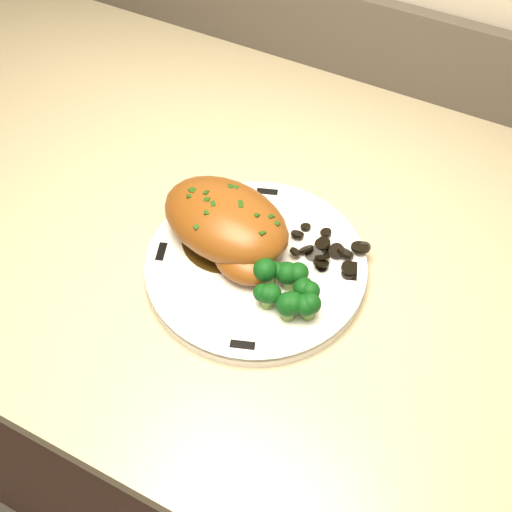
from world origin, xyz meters
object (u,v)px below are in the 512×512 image
at_px(plate, 256,266).
at_px(broccoli_florets, 288,291).
at_px(chicken_breast, 228,225).
at_px(counter, 381,446).

xyz_separation_m(plate, broccoli_florets, (0.05, -0.03, 0.03)).
distance_m(plate, broccoli_florets, 0.07).
xyz_separation_m(chicken_breast, broccoli_florets, (0.09, -0.04, -0.01)).
bearing_deg(plate, chicken_breast, 165.19).
relative_size(chicken_breast, broccoli_florets, 2.26).
bearing_deg(chicken_breast, plate, -4.80).
xyz_separation_m(plate, chicken_breast, (-0.04, 0.01, 0.04)).
height_order(plate, broccoli_florets, broccoli_florets).
xyz_separation_m(counter, plate, (-0.19, -0.06, 0.41)).
distance_m(counter, chicken_breast, 0.51).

